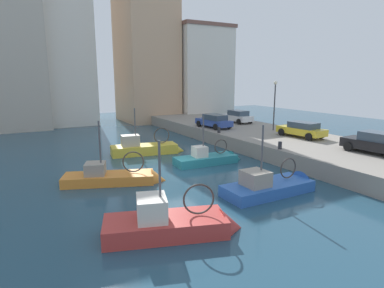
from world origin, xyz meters
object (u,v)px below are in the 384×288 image
at_px(fishing_boat_yellow, 148,152).
at_px(mooring_bollard_mid, 280,145).
at_px(parked_car_black, 378,143).
at_px(fishing_boat_teal, 210,162).
at_px(parked_car_white, 237,116).
at_px(parked_car_yellow, 302,129).
at_px(parked_car_blue, 214,121).
at_px(fishing_boat_blue, 273,190).
at_px(mooring_bollard_north, 219,130).
at_px(quay_streetlamp, 275,97).
at_px(fishing_boat_red, 174,231).
at_px(fishing_boat_orange, 116,181).

bearing_deg(fishing_boat_yellow, mooring_bollard_mid, -48.56).
xyz_separation_m(parked_car_black, mooring_bollard_mid, (-4.79, 4.33, -0.48)).
relative_size(fishing_boat_yellow, mooring_bollard_mid, 11.68).
relative_size(fishing_boat_teal, parked_car_white, 1.39).
relative_size(fishing_boat_yellow, parked_car_black, 1.43).
height_order(parked_car_yellow, parked_car_black, parked_car_black).
bearing_deg(parked_car_yellow, parked_car_blue, 114.37).
bearing_deg(fishing_boat_teal, fishing_boat_blue, -92.19).
distance_m(parked_car_blue, parked_car_black, 15.68).
bearing_deg(parked_car_white, parked_car_black, -93.33).
relative_size(mooring_bollard_north, quay_streetlamp, 0.11).
xyz_separation_m(fishing_boat_red, parked_car_black, (16.29, 1.57, 1.82)).
distance_m(fishing_boat_red, parked_car_white, 25.57).
distance_m(fishing_boat_blue, parked_car_black, 9.43).
distance_m(mooring_bollard_north, quay_streetlamp, 6.51).
distance_m(fishing_boat_teal, parked_car_black, 11.67).
xyz_separation_m(fishing_boat_yellow, fishing_boat_red, (-4.33, -14.00, 0.01)).
height_order(parked_car_white, parked_car_blue, parked_car_white).
bearing_deg(parked_car_white, quay_streetlamp, -91.35).
relative_size(parked_car_black, quay_streetlamp, 0.93).
distance_m(parked_car_black, mooring_bollard_mid, 6.48).
bearing_deg(fishing_boat_red, fishing_boat_yellow, 72.81).
distance_m(parked_car_white, mooring_bollard_mid, 14.12).
bearing_deg(parked_car_yellow, fishing_boat_orange, -176.97).
distance_m(fishing_boat_orange, fishing_boat_red, 7.69).
relative_size(fishing_boat_teal, parked_car_blue, 1.26).
relative_size(fishing_boat_blue, parked_car_yellow, 1.38).
relative_size(fishing_boat_yellow, parked_car_yellow, 1.47).
height_order(parked_car_black, mooring_bollard_north, parked_car_black).
distance_m(fishing_boat_red, quay_streetlamp, 21.74).
bearing_deg(fishing_boat_orange, parked_car_blue, 35.04).
height_order(mooring_bollard_north, quay_streetlamp, quay_streetlamp).
xyz_separation_m(fishing_boat_red, mooring_bollard_mid, (11.49, 5.90, 1.34)).
bearing_deg(mooring_bollard_north, parked_car_blue, 65.26).
bearing_deg(fishing_boat_blue, parked_car_black, -0.96).
height_order(fishing_boat_teal, parked_car_yellow, fishing_boat_teal).
bearing_deg(mooring_bollard_mid, parked_car_white, 65.76).
height_order(fishing_boat_teal, quay_streetlamp, quay_streetlamp).
height_order(fishing_boat_yellow, mooring_bollard_north, fishing_boat_yellow).
height_order(fishing_boat_orange, fishing_boat_blue, fishing_boat_blue).
distance_m(parked_car_yellow, parked_car_black, 7.02).
distance_m(fishing_boat_teal, mooring_bollard_mid, 5.27).
xyz_separation_m(parked_car_yellow, quay_streetlamp, (0.52, 4.08, 2.56)).
xyz_separation_m(fishing_boat_teal, quay_streetlamp, (9.83, 3.88, 4.36)).
xyz_separation_m(parked_car_blue, parked_car_black, (3.42, -15.31, 0.04)).
distance_m(parked_car_yellow, parked_car_blue, 9.10).
height_order(parked_car_yellow, quay_streetlamp, quay_streetlamp).
height_order(fishing_boat_teal, fishing_boat_yellow, fishing_boat_yellow).
distance_m(fishing_boat_teal, parked_car_yellow, 9.48).
bearing_deg(parked_car_white, mooring_bollard_north, -139.98).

